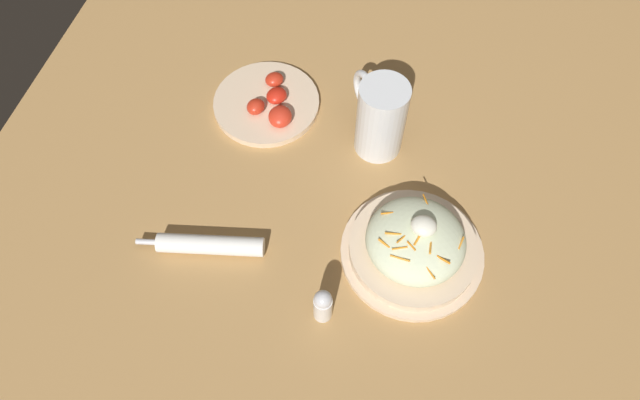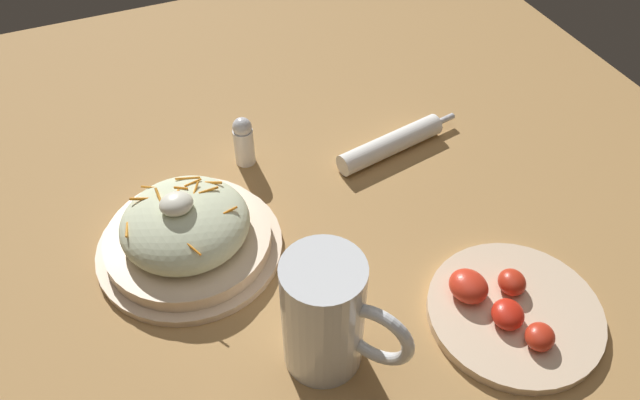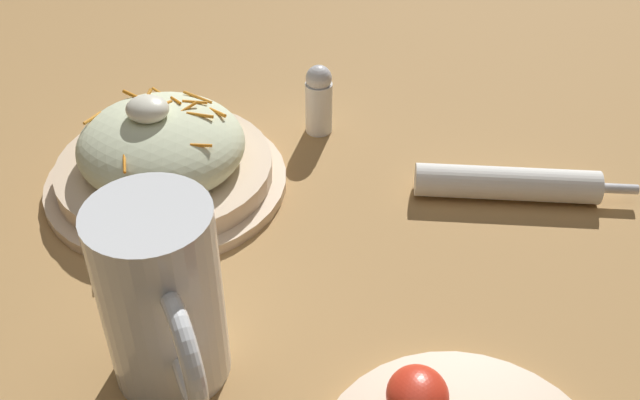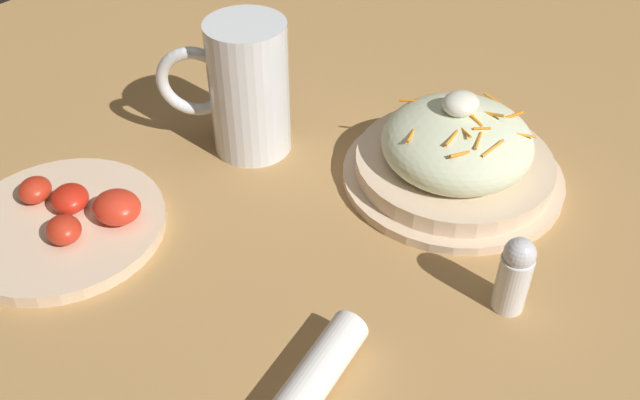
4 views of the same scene
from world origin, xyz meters
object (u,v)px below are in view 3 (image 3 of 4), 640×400
object	(u,v)px
salad_plate	(163,158)
napkin_roll	(509,184)
salt_shaker	(319,99)
beer_mug	(164,309)

from	to	relation	value
salad_plate	napkin_roll	bearing A→B (deg)	12.26
napkin_roll	salt_shaker	world-z (taller)	salt_shaker
napkin_roll	salt_shaker	bearing A→B (deg)	162.61
salad_plate	salt_shaker	world-z (taller)	salad_plate
beer_mug	napkin_roll	size ratio (longest dim) A/B	0.72
napkin_roll	salt_shaker	size ratio (longest dim) A/B	2.69
beer_mug	napkin_roll	xyz separation A→B (m)	(0.23, 0.28, -0.05)
salad_plate	napkin_roll	distance (m)	0.34
salad_plate	beer_mug	xyz separation A→B (m)	(0.10, -0.21, 0.03)
salad_plate	napkin_roll	size ratio (longest dim) A/B	1.12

